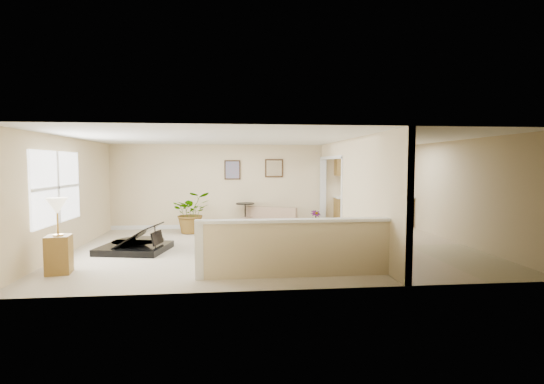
{
  "coord_description": "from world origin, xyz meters",
  "views": [
    {
      "loc": [
        -0.94,
        -8.83,
        1.91
      ],
      "look_at": [
        -0.02,
        0.4,
        1.26
      ],
      "focal_mm": 26.0,
      "sensor_mm": 36.0,
      "label": 1
    }
  ],
  "objects": [
    {
      "name": "floor",
      "position": [
        0.0,
        0.0,
        0.0
      ],
      "size": [
        9.0,
        9.0,
        0.0
      ],
      "primitive_type": "plane",
      "color": "#C5B399",
      "rests_on": "ground"
    },
    {
      "name": "piano",
      "position": [
        -3.14,
        0.1,
        0.55
      ],
      "size": [
        1.81,
        1.83,
        1.31
      ],
      "rotation": [
        0.0,
        0.0,
        -0.2
      ],
      "color": "black",
      "rests_on": "floor"
    },
    {
      "name": "interior_partition",
      "position": [
        1.8,
        0.25,
        1.22
      ],
      "size": [
        0.18,
        5.99,
        2.5
      ],
      "color": "#CFB98D",
      "rests_on": "floor"
    },
    {
      "name": "lamp_stand",
      "position": [
        -3.98,
        -1.7,
        0.56
      ],
      "size": [
        0.45,
        0.45,
        1.33
      ],
      "color": "brown",
      "rests_on": "floor"
    },
    {
      "name": "small_plant",
      "position": [
        1.45,
        2.37,
        0.24
      ],
      "size": [
        0.42,
        0.42,
        0.57
      ],
      "color": "black",
      "rests_on": "floor"
    },
    {
      "name": "loveseat",
      "position": [
        0.03,
        2.32,
        0.34
      ],
      "size": [
        1.9,
        1.48,
        0.89
      ],
      "rotation": [
        0.0,
        0.0,
        -0.43
      ],
      "color": "#957B5F",
      "rests_on": "floor"
    },
    {
      "name": "left_window",
      "position": [
        -4.49,
        -0.5,
        1.45
      ],
      "size": [
        0.05,
        2.15,
        1.45
      ],
      "primitive_type": "cube",
      "color": "white",
      "rests_on": "left_wall"
    },
    {
      "name": "ceiling",
      "position": [
        0.0,
        0.0,
        2.5
      ],
      "size": [
        9.0,
        6.0,
        0.04
      ],
      "primitive_type": "cube",
      "color": "silver",
      "rests_on": "back_wall"
    },
    {
      "name": "right_wall",
      "position": [
        4.5,
        0.0,
        1.25
      ],
      "size": [
        0.04,
        6.0,
        2.5
      ],
      "primitive_type": "cube",
      "color": "#CFB98D",
      "rests_on": "floor"
    },
    {
      "name": "left_wall",
      "position": [
        -4.5,
        0.0,
        1.25
      ],
      "size": [
        0.04,
        6.0,
        2.5
      ],
      "primitive_type": "cube",
      "color": "#CFB98D",
      "rests_on": "floor"
    },
    {
      "name": "front_wall",
      "position": [
        0.0,
        -3.0,
        1.25
      ],
      "size": [
        9.0,
        0.04,
        2.5
      ],
      "primitive_type": "cube",
      "color": "#CFB98D",
      "rests_on": "floor"
    },
    {
      "name": "back_wall",
      "position": [
        0.0,
        3.0,
        1.25
      ],
      "size": [
        9.0,
        0.04,
        2.5
      ],
      "primitive_type": "cube",
      "color": "#CFB98D",
      "rests_on": "floor"
    },
    {
      "name": "palm_plant",
      "position": [
        -2.09,
        2.22,
        0.57
      ],
      "size": [
        1.23,
        1.13,
        1.16
      ],
      "color": "black",
      "rests_on": "floor"
    },
    {
      "name": "kitchen_cabinets",
      "position": [
        3.19,
        2.73,
        0.87
      ],
      "size": [
        2.36,
        0.65,
        2.33
      ],
      "color": "brown",
      "rests_on": "floor"
    },
    {
      "name": "kitchen_vinyl",
      "position": [
        3.15,
        0.0,
        0.0
      ],
      "size": [
        2.7,
        6.0,
        0.01
      ],
      "primitive_type": "cube",
      "color": "tan",
      "rests_on": "floor"
    },
    {
      "name": "piano_bench",
      "position": [
        -1.46,
        -0.24,
        0.23
      ],
      "size": [
        0.36,
        0.7,
        0.47
      ],
      "primitive_type": "cube",
      "rotation": [
        0.0,
        0.0,
        0.01
      ],
      "color": "black",
      "rests_on": "floor"
    },
    {
      "name": "pony_half_wall",
      "position": [
        0.08,
        -2.3,
        0.52
      ],
      "size": [
        3.42,
        0.22,
        1.0
      ],
      "color": "#CFB98D",
      "rests_on": "floor"
    },
    {
      "name": "wall_art_left",
      "position": [
        -0.95,
        2.97,
        1.75
      ],
      "size": [
        0.48,
        0.04,
        0.58
      ],
      "color": "#362413",
      "rests_on": "back_wall"
    },
    {
      "name": "wall_mirror",
      "position": [
        0.3,
        2.97,
        1.8
      ],
      "size": [
        0.55,
        0.04,
        0.55
      ],
      "color": "#362413",
      "rests_on": "back_wall"
    },
    {
      "name": "accent_table",
      "position": [
        -0.59,
        2.65,
        0.5
      ],
      "size": [
        0.54,
        0.54,
        0.79
      ],
      "color": "black",
      "rests_on": "floor"
    }
  ]
}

